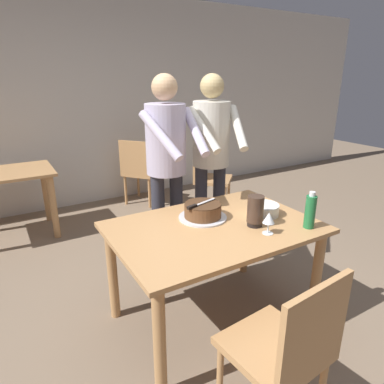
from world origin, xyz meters
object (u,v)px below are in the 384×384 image
wine_glass_near (269,219)px  background_chair_0 (208,174)px  water_bottle (310,211)px  chair_near_side (287,347)px  background_table (4,187)px  plate_stack (263,209)px  person_cutting_cake (167,158)px  cake_on_platter (203,211)px  hurricane_lamp (255,211)px  person_standing_beside (211,151)px  background_chair_1 (140,169)px  main_dining_table (214,241)px  cake_knife (196,205)px

wine_glass_near → background_chair_0: 2.29m
water_bottle → chair_near_side: (-0.68, -0.50, -0.37)m
water_bottle → background_table: 3.11m
plate_stack → person_cutting_cake: person_cutting_cake is taller
cake_on_platter → background_chair_0: bearing=55.9°
water_bottle → background_chair_0: 2.26m
cake_on_platter → water_bottle: (0.52, -0.49, 0.06)m
cake_on_platter → wine_glass_near: size_ratio=2.36×
background_chair_0 → water_bottle: bearing=-105.7°
hurricane_lamp → background_chair_0: 2.17m
person_standing_beside → background_chair_1: size_ratio=1.91×
plate_stack → background_table: size_ratio=0.22×
person_standing_beside → water_bottle: bearing=-85.6°
cake_on_platter → person_standing_beside: (0.44, 0.56, 0.27)m
plate_stack → hurricane_lamp: size_ratio=1.05×
main_dining_table → background_table: bearing=117.3°
person_standing_beside → wine_glass_near: bearing=-102.3°
water_bottle → person_cutting_cake: person_cutting_cake is taller
water_bottle → background_chair_1: water_bottle is taller
plate_stack → chair_near_side: 1.04m
main_dining_table → plate_stack: (0.41, -0.02, 0.16)m
person_cutting_cake → person_standing_beside: same height
wine_glass_near → person_standing_beside: bearing=77.7°
main_dining_table → person_cutting_cake: bearing=90.6°
hurricane_lamp → background_chair_1: hurricane_lamp is taller
person_cutting_cake → wine_glass_near: bearing=-76.2°
background_table → background_chair_1: bearing=7.9°
wine_glass_near → plate_stack: bearing=53.5°
hurricane_lamp → person_cutting_cake: (-0.24, 0.81, 0.22)m
water_bottle → person_standing_beside: (-0.08, 1.05, 0.21)m
person_standing_beside → background_chair_0: 1.42m
wine_glass_near → person_cutting_cake: bearing=103.8°
background_table → cake_on_platter: bearing=-61.1°
main_dining_table → hurricane_lamp: size_ratio=6.48×
cake_on_platter → background_chair_1: background_chair_1 is taller
main_dining_table → background_chair_0: size_ratio=1.51×
plate_stack → wine_glass_near: wine_glass_near is taller
cake_knife → hurricane_lamp: (0.30, -0.26, -0.01)m
wine_glass_near → hurricane_lamp: size_ratio=0.69×
main_dining_table → background_table: 2.54m
cake_on_platter → wine_glass_near: bearing=-61.8°
person_cutting_cake → cake_knife: bearing=-96.3°
cake_knife → person_cutting_cake: size_ratio=0.15×
main_dining_table → background_chair_0: background_chair_0 is taller
chair_near_side → background_chair_1: size_ratio=1.00×
plate_stack → background_chair_0: (0.71, 1.83, -0.30)m
wine_glass_near → chair_near_side: (-0.38, -0.57, -0.36)m
cake_knife → plate_stack: bearing=-17.5°
person_standing_beside → chair_near_side: bearing=-111.0°
wine_glass_near → cake_on_platter: bearing=118.2°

